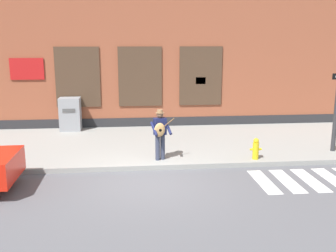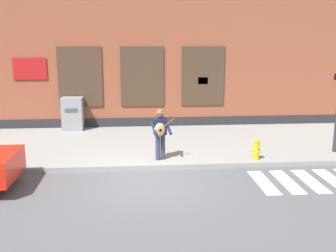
{
  "view_description": "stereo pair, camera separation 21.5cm",
  "coord_description": "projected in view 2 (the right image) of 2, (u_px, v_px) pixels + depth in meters",
  "views": [
    {
      "loc": [
        -0.48,
        -10.51,
        3.98
      ],
      "look_at": [
        0.69,
        1.33,
        1.33
      ],
      "focal_mm": 42.0,
      "sensor_mm": 36.0,
      "label": 1
    },
    {
      "loc": [
        -0.26,
        -10.53,
        3.98
      ],
      "look_at": [
        0.69,
        1.33,
        1.33
      ],
      "focal_mm": 42.0,
      "sensor_mm": 36.0,
      "label": 2
    }
  ],
  "objects": [
    {
      "name": "utility_box",
      "position": [
        73.0,
        114.0,
        16.75
      ],
      "size": [
        0.87,
        0.7,
        1.39
      ],
      "color": "gray",
      "rests_on": "sidewalk"
    },
    {
      "name": "ground_plane",
      "position": [
        147.0,
        182.0,
        11.13
      ],
      "size": [
        160.0,
        160.0,
        0.0
      ],
      "primitive_type": "plane",
      "color": "#56565B"
    },
    {
      "name": "sidewalk",
      "position": [
        144.0,
        144.0,
        14.85
      ],
      "size": [
        28.0,
        5.63,
        0.16
      ],
      "color": "gray",
      "rests_on": "ground"
    },
    {
      "name": "building_backdrop",
      "position": [
        141.0,
        25.0,
        18.55
      ],
      "size": [
        28.0,
        4.06,
        9.23
      ],
      "color": "brown",
      "rests_on": "ground"
    },
    {
      "name": "busker",
      "position": [
        160.0,
        132.0,
        12.49
      ],
      "size": [
        0.78,
        0.65,
        1.64
      ],
      "color": "#33384C",
      "rests_on": "sidewalk"
    },
    {
      "name": "fire_hydrant",
      "position": [
        256.0,
        149.0,
        12.64
      ],
      "size": [
        0.38,
        0.2,
        0.7
      ],
      "color": "gold",
      "rests_on": "sidewalk"
    }
  ]
}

